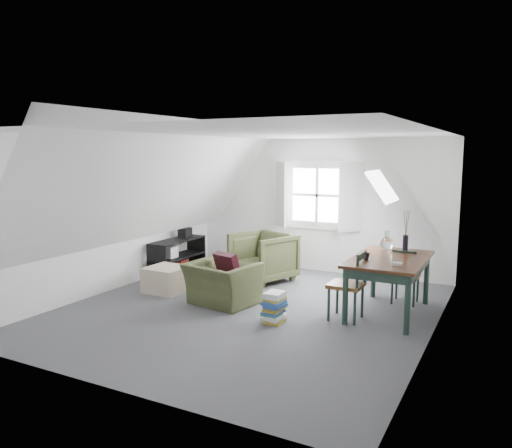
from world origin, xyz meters
The scene contains 24 objects.
floor centered at (0.00, 0.00, 0.00)m, with size 5.50×5.50×0.00m, color #4E4E53.
ceiling centered at (0.00, 0.00, 2.50)m, with size 5.50×5.50×0.00m, color white.
wall_back centered at (0.00, 2.75, 1.25)m, with size 5.00×5.00×0.00m, color white.
wall_front centered at (0.00, -2.75, 1.25)m, with size 5.00×5.00×0.00m, color white.
wall_left centered at (-2.50, 0.00, 1.25)m, with size 5.50×5.50×0.00m, color white.
wall_right centered at (2.50, 0.00, 1.25)m, with size 5.50×5.50×0.00m, color white.
slope_left centered at (-1.55, 0.00, 1.78)m, with size 5.50×5.50×0.00m, color white.
slope_right centered at (1.55, 0.00, 1.78)m, with size 5.50×5.50×0.00m, color white.
dormer_window centered at (0.00, 2.68, 1.45)m, with size 1.71×0.35×1.30m.
skylight centered at (1.55, 1.30, 1.75)m, with size 0.55×0.75×0.04m, color white.
armchair_near centered at (-0.48, 0.06, 0.00)m, with size 0.96×0.84×0.62m, color #3D4225.
armchair_far centered at (-0.56, 1.55, 0.00)m, with size 0.92×0.94×0.86m, color #3D4225.
throw_pillow centered at (-0.48, 0.21, 0.55)m, with size 0.41×0.12×0.41m, color #3A0F1A.
ottoman centered at (-1.64, 0.23, 0.20)m, with size 0.61×0.61×0.40m, color #BEAB8F.
dining_table centered at (1.82, 0.75, 0.70)m, with size 0.96×1.60×0.80m.
demijohn centered at (1.67, 1.20, 0.92)m, with size 0.21×0.21×0.29m.
vase_twigs centered at (1.92, 1.30, 0.94)m, with size 0.08×0.09×0.61m.
cup centered at (1.57, 0.45, 0.80)m, with size 0.10×0.10×0.10m, color black.
paper_box centered at (2.02, 0.30, 0.82)m, with size 0.12×0.08×0.04m, color white.
dining_chair_far centered at (1.92, 1.35, 0.43)m, with size 0.39×0.39×0.83m.
dining_chair_near centered at (1.40, 0.26, 0.49)m, with size 0.44×0.44×0.94m.
media_shelf centered at (-2.22, 1.27, 0.29)m, with size 0.42×1.26×0.64m.
electronics_box centered at (-2.22, 1.56, 0.73)m, with size 0.18×0.25×0.20m, color black.
magazine_stack centered at (0.56, -0.31, 0.20)m, with size 0.30×0.36×0.41m.
Camera 1 is at (3.31, -6.09, 2.24)m, focal length 35.00 mm.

